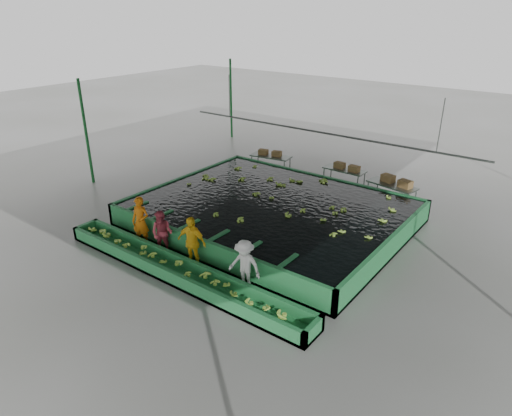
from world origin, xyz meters
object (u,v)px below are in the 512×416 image
Objects in this scene: worker_b at (162,233)px; box_stack_mid at (347,170)px; worker_a at (141,222)px; flotation_tank at (271,213)px; worker_d at (245,265)px; packing_table_mid at (344,178)px; packing_table_right at (391,195)px; packing_table_left at (271,164)px; sorting_trough at (179,271)px; worker_c at (192,242)px; box_stack_left at (270,155)px; box_stack_right at (396,184)px.

worker_b is 9.87m from box_stack_mid.
worker_a is 1.45× the size of box_stack_mid.
worker_a is 1.11m from worker_b.
box_stack_mid is (0.60, 5.32, 0.46)m from flotation_tank.
worker_d is 0.83× the size of packing_table_mid.
packing_table_left is at bearing 177.36° from packing_table_right.
sorting_trough is 4.71× the size of packing_table_right.
worker_a is 1.02× the size of worker_c.
worker_a is at bearing -108.79° from box_stack_mid.
worker_c is at bearing -69.74° from box_stack_left.
worker_b is 10.08m from packing_table_right.
box_stack_left is (-3.56, 10.02, 0.69)m from sorting_trough.
worker_b reaches higher than packing_table_left.
packing_table_right is 0.51m from box_stack_right.
box_stack_mid reaches higher than flotation_tank.
worker_c is at bearing -23.29° from worker_b.
worker_d is 1.15× the size of box_stack_right.
worker_a is 1.29× the size of box_stack_right.
box_stack_right is at bearing -13.42° from packing_table_mid.
box_stack_mid is at bearing 166.62° from box_stack_right.
worker_b is 9.43m from box_stack_left.
packing_table_left is at bearing 109.24° from sorting_trough.
box_stack_right reaches higher than packing_table_right.
sorting_trough is 2.28m from worker_d.
box_stack_right is at bearing -13.38° from box_stack_mid.
packing_table_left reaches higher than packing_table_mid.
worker_a is 10.77m from box_stack_right.
box_stack_right is at bearing 58.43° from worker_c.
worker_d is 10.77m from packing_table_left.
worker_b is 1.33× the size of box_stack_left.
box_stack_mid is at bearing 164.29° from packing_table_right.
worker_a reaches higher than packing_table_left.
worker_b is 10.21m from box_stack_right.
box_stack_left is at bearing 77.81° from worker_a.
box_stack_left is at bearing 78.85° from worker_b.
worker_b is 1.12× the size of box_stack_right.
packing_table_mid is at bearing 164.35° from packing_table_right.
box_stack_mid reaches higher than packing_table_right.
flotation_tank is 5.54× the size of worker_c.
worker_d is (2.05, -4.30, 0.38)m from flotation_tank.
worker_d reaches higher than box_stack_mid.
worker_c reaches higher than packing_table_mid.
sorting_trough is at bearing -50.22° from worker_b.
worker_b is 9.42m from packing_table_left.
worker_c is at bearing 171.28° from worker_d.
worker_a is 1.53× the size of box_stack_left.
worker_a is at bearing 171.28° from worker_d.
sorting_trough is at bearing -90.00° from flotation_tank.
worker_b is 0.97× the size of worker_d.
box_stack_right reaches higher than flotation_tank.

